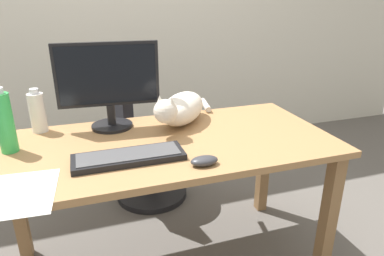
# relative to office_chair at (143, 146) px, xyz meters

# --- Properties ---
(desk) EXTENTS (1.53, 0.73, 0.70)m
(desk) POSITION_rel_office_chair_xyz_m (-0.01, -0.68, 0.22)
(desk) COLOR #9E7247
(desk) RESTS_ON ground_plane
(office_chair) EXTENTS (0.49, 0.48, 0.91)m
(office_chair) POSITION_rel_office_chair_xyz_m (0.00, 0.00, 0.00)
(office_chair) COLOR black
(office_chair) RESTS_ON ground_plane
(monitor) EXTENTS (0.48, 0.20, 0.42)m
(monitor) POSITION_rel_office_chair_xyz_m (-0.21, -0.42, 0.54)
(monitor) COLOR black
(monitor) RESTS_ON desk
(keyboard) EXTENTS (0.44, 0.15, 0.03)m
(keyboard) POSITION_rel_office_chair_xyz_m (-0.19, -0.81, 0.32)
(keyboard) COLOR black
(keyboard) RESTS_ON desk
(cat) EXTENTS (0.41, 0.49, 0.20)m
(cat) POSITION_rel_office_chair_xyz_m (0.13, -0.48, 0.39)
(cat) COLOR silver
(cat) RESTS_ON desk
(computer_mouse) EXTENTS (0.11, 0.06, 0.04)m
(computer_mouse) POSITION_rel_office_chair_xyz_m (0.08, -0.95, 0.33)
(computer_mouse) COLOR #333338
(computer_mouse) RESTS_ON desk
(paper_sheet) EXTENTS (0.23, 0.31, 0.00)m
(paper_sheet) POSITION_rel_office_chair_xyz_m (-0.56, -0.95, 0.31)
(paper_sheet) COLOR white
(paper_sheet) RESTS_ON desk
(water_bottle) EXTENTS (0.07, 0.07, 0.21)m
(water_bottle) POSITION_rel_office_chair_xyz_m (-0.55, -0.37, 0.41)
(water_bottle) COLOR silver
(water_bottle) RESTS_ON desk
(spray_bottle) EXTENTS (0.07, 0.07, 0.27)m
(spray_bottle) POSITION_rel_office_chair_xyz_m (-0.65, -0.58, 0.44)
(spray_bottle) COLOR green
(spray_bottle) RESTS_ON desk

